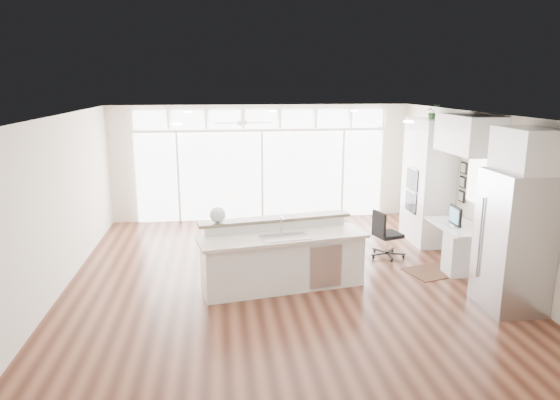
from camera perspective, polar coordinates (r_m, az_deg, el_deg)
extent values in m
cube|color=#411F14|center=(8.34, 0.44, -9.32)|extent=(7.00, 8.00, 0.02)
cube|color=white|center=(7.71, 0.48, 9.61)|extent=(7.00, 8.00, 0.02)
cube|color=silver|center=(11.82, -2.11, 4.29)|extent=(7.00, 0.04, 2.70)
cube|color=silver|center=(4.19, 7.88, -12.89)|extent=(7.00, 0.04, 2.70)
cube|color=silver|center=(8.23, -24.47, -0.88)|extent=(0.04, 8.00, 2.70)
cube|color=silver|center=(9.06, 22.99, 0.47)|extent=(0.04, 8.00, 2.70)
cube|color=white|center=(11.81, -2.07, 2.81)|extent=(5.80, 0.06, 2.08)
cube|color=white|center=(11.64, -2.12, 9.26)|extent=(5.90, 0.06, 0.40)
cube|color=white|center=(9.25, 21.97, 2.08)|extent=(0.04, 0.85, 0.85)
cube|color=white|center=(10.47, -4.33, 9.33)|extent=(1.16, 1.16, 0.32)
cube|color=white|center=(7.91, 0.28, 9.56)|extent=(3.40, 3.00, 0.02)
cube|color=white|center=(10.50, 16.53, 2.05)|extent=(0.64, 1.20, 2.50)
cube|color=white|center=(9.38, 19.58, -4.97)|extent=(0.72, 1.30, 0.76)
cube|color=white|center=(9.01, 20.78, 7.05)|extent=(0.64, 1.30, 0.64)
cube|color=#B2B2B7|center=(7.83, 25.15, -4.29)|extent=(0.76, 0.90, 2.00)
cube|color=white|center=(7.60, 26.49, 5.15)|extent=(0.64, 0.90, 0.60)
cube|color=black|center=(9.82, 20.17, 1.93)|extent=(0.06, 0.22, 0.80)
cube|color=white|center=(7.91, 0.36, -6.43)|extent=(2.77, 1.44, 1.05)
cube|color=#321910|center=(9.12, 17.23, -7.79)|extent=(1.08, 0.90, 0.01)
cube|color=black|center=(9.52, 12.25, -3.85)|extent=(0.55, 0.53, 0.88)
sphere|color=silver|center=(7.88, -7.12, -1.67)|extent=(0.32, 0.32, 0.25)
cube|color=black|center=(9.19, 19.40, -1.68)|extent=(0.09, 0.44, 0.36)
cube|color=white|center=(9.16, 18.37, -2.77)|extent=(0.14, 0.30, 0.01)
imported|color=#2F6029|center=(10.33, 17.03, 9.46)|extent=(0.27, 0.30, 0.22)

